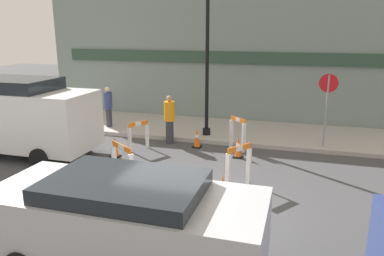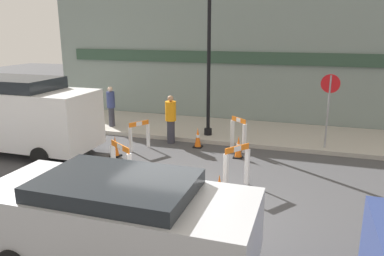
# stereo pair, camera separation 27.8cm
# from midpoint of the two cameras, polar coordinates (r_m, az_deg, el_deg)

# --- Properties ---
(ground_plane) EXTENTS (60.00, 60.00, 0.00)m
(ground_plane) POSITION_cam_midpoint_polar(r_m,az_deg,el_deg) (9.14, -2.12, -10.79)
(ground_plane) COLOR #424244
(sidewalk_slab) EXTENTS (18.00, 3.48, 0.15)m
(sidewalk_slab) POSITION_cam_midpoint_polar(r_m,az_deg,el_deg) (14.81, 5.55, -0.45)
(sidewalk_slab) COLOR #ADA89E
(sidewalk_slab) RESTS_ON ground_plane
(storefront_facade) EXTENTS (18.00, 0.22, 5.50)m
(storefront_facade) POSITION_cam_midpoint_polar(r_m,az_deg,el_deg) (16.12, 7.05, 10.43)
(storefront_facade) COLOR gray
(storefront_facade) RESTS_ON ground_plane
(streetlamp_post) EXTENTS (0.44, 0.44, 5.39)m
(streetlamp_post) POSITION_cam_midpoint_polar(r_m,az_deg,el_deg) (13.45, 1.75, 13.30)
(streetlamp_post) COLOR black
(streetlamp_post) RESTS_ON sidewalk_slab
(stop_sign) EXTENTS (0.60, 0.12, 2.43)m
(stop_sign) POSITION_cam_midpoint_polar(r_m,az_deg,el_deg) (12.90, 19.32, 4.23)
(stop_sign) COLOR gray
(stop_sign) RESTS_ON sidewalk_slab
(barricade_0) EXTENTS (0.62, 0.56, 1.12)m
(barricade_0) POSITION_cam_midpoint_polar(r_m,az_deg,el_deg) (12.60, 6.31, -0.76)
(barricade_0) COLOR white
(barricade_0) RESTS_ON ground_plane
(barricade_1) EXTENTS (0.51, 0.73, 0.97)m
(barricade_1) POSITION_cam_midpoint_polar(r_m,az_deg,el_deg) (12.69, -8.78, -1.05)
(barricade_1) COLOR white
(barricade_1) RESTS_ON ground_plane
(barricade_2) EXTENTS (0.89, 0.67, 1.03)m
(barricade_2) POSITION_cam_midpoint_polar(r_m,az_deg,el_deg) (10.13, -11.37, -4.96)
(barricade_2) COLOR white
(barricade_2) RESTS_ON ground_plane
(barricade_3) EXTENTS (0.58, 0.74, 1.12)m
(barricade_3) POSITION_cam_midpoint_polar(r_m,az_deg,el_deg) (9.63, 6.30, -5.63)
(barricade_3) COLOR white
(barricade_3) RESTS_ON ground_plane
(traffic_cone_0) EXTENTS (0.30, 0.30, 0.67)m
(traffic_cone_0) POSITION_cam_midpoint_polar(r_m,az_deg,el_deg) (9.30, -4.59, -8.17)
(traffic_cone_0) COLOR black
(traffic_cone_0) RESTS_ON ground_plane
(traffic_cone_1) EXTENTS (0.30, 0.30, 0.70)m
(traffic_cone_1) POSITION_cam_midpoint_polar(r_m,az_deg,el_deg) (12.85, 0.14, -1.50)
(traffic_cone_1) COLOR black
(traffic_cone_1) RESTS_ON ground_plane
(traffic_cone_2) EXTENTS (0.30, 0.30, 0.67)m
(traffic_cone_2) POSITION_cam_midpoint_polar(r_m,az_deg,el_deg) (12.17, -12.34, -2.88)
(traffic_cone_2) COLOR black
(traffic_cone_2) RESTS_ON ground_plane
(traffic_cone_3) EXTENTS (0.30, 0.30, 0.65)m
(traffic_cone_3) POSITION_cam_midpoint_polar(r_m,az_deg,el_deg) (8.98, 3.76, -9.09)
(traffic_cone_3) COLOR black
(traffic_cone_3) RESTS_ON ground_plane
(traffic_cone_4) EXTENTS (0.30, 0.30, 0.71)m
(traffic_cone_4) POSITION_cam_midpoint_polar(r_m,az_deg,el_deg) (11.92, 6.39, -2.88)
(traffic_cone_4) COLOR black
(traffic_cone_4) RESTS_ON ground_plane
(person_worker) EXTENTS (0.53, 0.53, 1.72)m
(person_worker) POSITION_cam_midpoint_polar(r_m,az_deg,el_deg) (13.23, -4.05, 1.52)
(person_worker) COLOR #33333D
(person_worker) RESTS_ON ground_plane
(person_pedestrian) EXTENTS (0.35, 0.35, 1.62)m
(person_pedestrian) POSITION_cam_midpoint_polar(r_m,az_deg,el_deg) (15.31, -13.14, 3.36)
(person_pedestrian) COLOR #33333D
(person_pedestrian) RESTS_ON sidewalk_slab
(parked_car_1) EXTENTS (4.56, 2.01, 1.63)m
(parked_car_1) POSITION_cam_midpoint_polar(r_m,az_deg,el_deg) (6.46, -11.23, -13.34)
(parked_car_1) COLOR #B7BABF
(parked_car_1) RESTS_ON ground_plane
(work_van) EXTENTS (5.54, 2.13, 2.47)m
(work_van) POSITION_cam_midpoint_polar(r_m,az_deg,el_deg) (13.44, -26.41, 2.06)
(work_van) COLOR white
(work_van) RESTS_ON ground_plane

